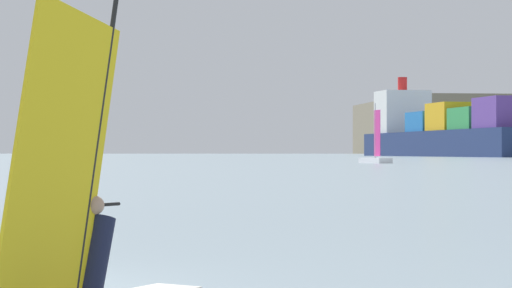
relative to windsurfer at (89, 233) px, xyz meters
The scene contains 4 objects.
ground_plane 2.87m from the windsurfer, 128.93° to the left, with size 4000.00×4000.00×0.00m, color gray.
windsurfer is the anchor object (origin of this frame).
cargo_ship 407.44m from the windsurfer, 85.51° to the left, with size 67.47×143.04×34.10m.
small_sailboat 159.84m from the windsurfer, 88.85° to the left, with size 5.42×8.77×9.56m.
Camera 1 is at (4.95, -14.01, 1.82)m, focal length 75.46 mm.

